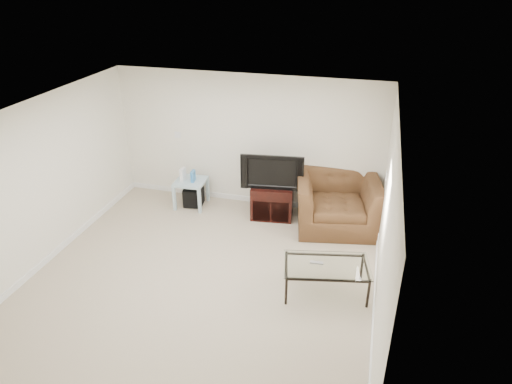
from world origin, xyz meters
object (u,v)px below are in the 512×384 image
(tv_stand, at_px, (272,201))
(side_table, at_px, (191,193))
(subwoofer, at_px, (194,196))
(coffee_table, at_px, (325,278))
(recliner, at_px, (338,195))
(television, at_px, (273,170))

(tv_stand, height_order, side_table, tv_stand)
(subwoofer, xyz_separation_m, coffee_table, (2.78, -1.95, 0.04))
(subwoofer, bearing_deg, side_table, -143.90)
(recliner, distance_m, coffee_table, 1.93)
(side_table, distance_m, coffee_table, 3.40)
(subwoofer, xyz_separation_m, recliner, (2.72, -0.06, 0.43))
(tv_stand, distance_m, television, 0.63)
(coffee_table, bearing_deg, side_table, 145.56)
(recliner, xyz_separation_m, coffee_table, (0.05, -1.89, -0.38))
(tv_stand, distance_m, subwoofer, 1.56)
(television, bearing_deg, subwoofer, 170.79)
(tv_stand, bearing_deg, subwoofer, 172.06)
(coffee_table, bearing_deg, tv_stand, 122.37)
(side_table, xyz_separation_m, subwoofer, (0.03, 0.02, -0.08))
(side_table, bearing_deg, recliner, -0.81)
(side_table, distance_m, subwoofer, 0.09)
(subwoofer, bearing_deg, tv_stand, -0.87)
(subwoofer, relative_size, recliner, 0.25)
(television, relative_size, subwoofer, 2.96)
(television, height_order, side_table, television)
(television, distance_m, recliner, 1.21)
(recliner, relative_size, coffee_table, 1.19)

